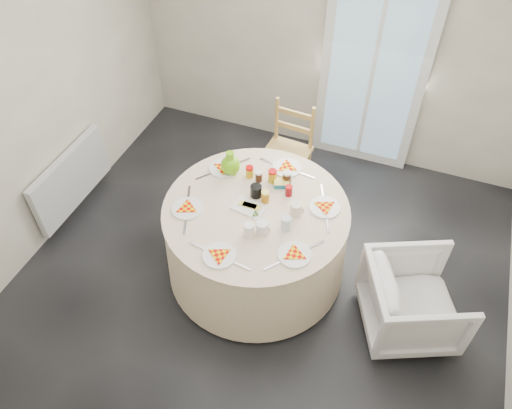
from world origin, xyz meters
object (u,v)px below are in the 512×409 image
(wooden_chair, at_px, (286,152))
(armchair, at_px, (415,296))
(radiator, at_px, (72,179))
(table, at_px, (256,240))
(green_pitcher, at_px, (230,162))

(wooden_chair, relative_size, armchair, 1.33)
(wooden_chair, xyz_separation_m, armchair, (1.40, -1.13, -0.08))
(armchair, bearing_deg, radiator, 63.26)
(table, relative_size, green_pitcher, 7.25)
(armchair, xyz_separation_m, green_pitcher, (-1.65, 0.40, 0.48))
(table, relative_size, armchair, 2.12)
(wooden_chair, bearing_deg, armchair, -34.32)
(radiator, height_order, green_pitcher, green_pitcher)
(table, bearing_deg, armchair, -3.69)
(radiator, relative_size, armchair, 1.42)
(table, height_order, armchair, table)
(wooden_chair, distance_m, green_pitcher, 0.87)
(radiator, relative_size, table, 0.67)
(table, bearing_deg, wooden_chair, 95.32)
(radiator, height_order, table, table)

